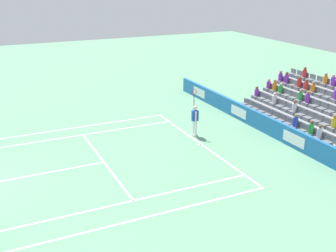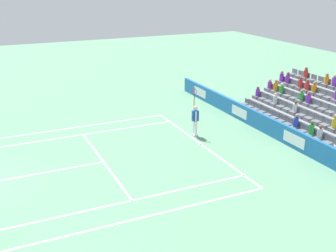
# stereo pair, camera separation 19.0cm
# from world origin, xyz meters

# --- Properties ---
(line_baseline) EXTENTS (10.97, 0.10, 0.01)m
(line_baseline) POSITION_xyz_m (0.00, -11.89, 0.00)
(line_baseline) COLOR white
(line_baseline) RESTS_ON ground
(line_service) EXTENTS (8.23, 0.10, 0.01)m
(line_service) POSITION_xyz_m (0.00, -6.40, 0.00)
(line_service) COLOR white
(line_service) RESTS_ON ground
(line_centre_service) EXTENTS (0.10, 6.40, 0.01)m
(line_centre_service) POSITION_xyz_m (0.00, -3.20, 0.00)
(line_centre_service) COLOR white
(line_centre_service) RESTS_ON ground
(line_singles_sideline_left) EXTENTS (0.10, 11.89, 0.01)m
(line_singles_sideline_left) POSITION_xyz_m (4.12, -5.95, 0.00)
(line_singles_sideline_left) COLOR white
(line_singles_sideline_left) RESTS_ON ground
(line_singles_sideline_right) EXTENTS (0.10, 11.89, 0.01)m
(line_singles_sideline_right) POSITION_xyz_m (-4.12, -5.95, 0.00)
(line_singles_sideline_right) COLOR white
(line_singles_sideline_right) RESTS_ON ground
(line_doubles_sideline_left) EXTENTS (0.10, 11.89, 0.01)m
(line_doubles_sideline_left) POSITION_xyz_m (5.49, -5.95, 0.00)
(line_doubles_sideline_left) COLOR white
(line_doubles_sideline_left) RESTS_ON ground
(line_doubles_sideline_right) EXTENTS (0.10, 11.89, 0.01)m
(line_doubles_sideline_right) POSITION_xyz_m (-5.49, -5.95, 0.00)
(line_doubles_sideline_right) COLOR white
(line_doubles_sideline_right) RESTS_ON ground
(line_centre_mark) EXTENTS (0.10, 0.20, 0.01)m
(line_centre_mark) POSITION_xyz_m (0.00, -11.79, 0.00)
(line_centre_mark) COLOR white
(line_centre_mark) RESTS_ON ground
(sponsor_barrier) EXTENTS (20.55, 0.22, 1.04)m
(sponsor_barrier) POSITION_xyz_m (-0.00, -16.14, 0.52)
(sponsor_barrier) COLOR #1E66AD
(sponsor_barrier) RESTS_ON ground
(tennis_player) EXTENTS (0.52, 0.38, 2.85)m
(tennis_player) POSITION_xyz_m (1.32, -12.21, 0.99)
(tennis_player) COLOR white
(tennis_player) RESTS_ON ground
(stadium_stand) EXTENTS (8.06, 4.75, 3.04)m
(stadium_stand) POSITION_xyz_m (0.00, -19.71, 0.83)
(stadium_stand) COLOR gray
(stadium_stand) RESTS_ON ground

